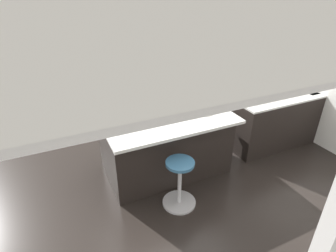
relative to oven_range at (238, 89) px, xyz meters
name	(u,v)px	position (x,y,z in m)	size (l,w,h in m)	color
ground_plane	(168,162)	(2.38, 1.34, -0.44)	(7.76, 7.76, 0.00)	black
interior_partition_left	(307,63)	(-0.35, 1.34, 0.88)	(0.15, 5.97, 2.64)	silver
sink_cabinet	(294,116)	(0.00, 1.60, 0.02)	(2.51, 0.60, 1.19)	black
oven_range	(238,89)	(0.00, 0.00, 0.00)	(0.60, 0.61, 0.88)	#38383D
kitchen_island	(165,142)	(2.49, 1.46, 0.04)	(1.82, 1.20, 0.94)	black
stool_by_window	(180,185)	(2.65, 2.24, -0.12)	(0.44, 0.44, 0.67)	#B7B7BC
cutting_board	(164,113)	(2.51, 1.45, 0.51)	(0.36, 0.24, 0.02)	olive
apple_green	(169,109)	(2.42, 1.44, 0.56)	(0.08, 0.08, 0.08)	#609E2D
apple_yellow	(155,112)	(2.63, 1.44, 0.56)	(0.08, 0.08, 0.08)	gold
fruit_bowl	(199,109)	(2.01, 1.59, 0.54)	(0.26, 0.26, 0.07)	silver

